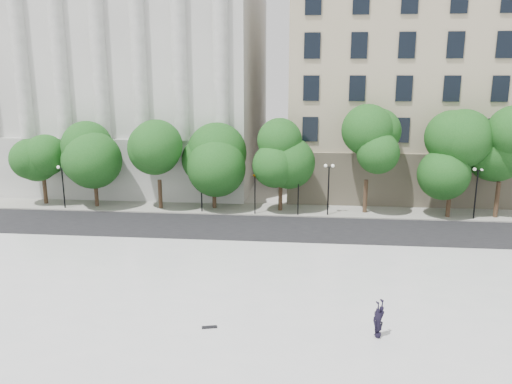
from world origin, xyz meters
TOP-DOWN VIEW (x-y plane):
  - ground at (0.00, 0.00)m, footprint 160.00×160.00m
  - plaza at (0.00, 3.00)m, footprint 44.00×22.00m
  - street at (0.00, 18.00)m, footprint 60.00×8.00m
  - far_sidewalk at (0.00, 24.00)m, footprint 60.00×4.00m
  - building_west at (-17.00, 38.57)m, footprint 31.50×27.65m
  - building_east at (20.00, 38.91)m, footprint 36.00×26.15m
  - traffic_light_west at (-0.62, 22.30)m, footprint 0.71×1.79m
  - traffic_light_east at (3.09, 22.30)m, footprint 1.03×1.72m
  - person_lying at (6.96, 1.48)m, footprint 1.69×1.74m
  - skateboard at (-0.68, 1.59)m, footprint 0.73×0.34m
  - street_trees at (-0.06, 23.56)m, footprint 44.33×5.37m
  - lamp_posts at (0.40, 22.60)m, footprint 36.59×0.28m

SIDE VIEW (x-z plane):
  - ground at x=0.00m, z-range 0.00..0.00m
  - street at x=0.00m, z-range 0.00..0.02m
  - far_sidewalk at x=0.00m, z-range 0.00..0.12m
  - plaza at x=0.00m, z-range 0.00..0.45m
  - skateboard at x=-0.68m, z-range 0.45..0.52m
  - person_lying at x=6.96m, z-range 0.45..0.93m
  - lamp_posts at x=0.40m, z-range 0.69..5.23m
  - traffic_light_east at x=3.09m, z-range 1.59..5.79m
  - traffic_light_west at x=-0.62m, z-range 1.60..5.81m
  - street_trees at x=-0.06m, z-range 1.16..9.14m
  - building_east at x=20.00m, z-range -0.36..22.64m
  - building_west at x=-17.00m, z-range 0.09..25.69m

